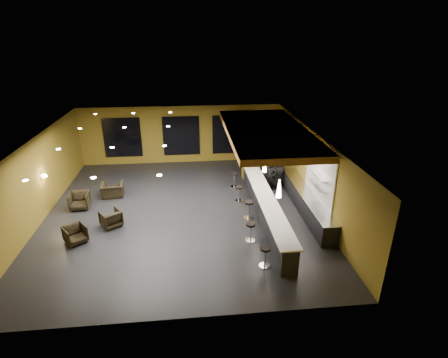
{
  "coord_description": "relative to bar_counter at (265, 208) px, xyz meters",
  "views": [
    {
      "loc": [
        0.49,
        -14.22,
        7.68
      ],
      "look_at": [
        2.0,
        0.5,
        1.3
      ],
      "focal_mm": 28.0,
      "sensor_mm": 36.0,
      "label": 1
    }
  ],
  "objects": [
    {
      "name": "pendant_0",
      "position": [
        0.0,
        -2.0,
        1.85
      ],
      "size": [
        0.2,
        0.2,
        0.7
      ],
      "primitive_type": "cone",
      "color": "white",
      "rests_on": "wood_soffit"
    },
    {
      "name": "ceiling",
      "position": [
        -3.65,
        1.0,
        3.05
      ],
      "size": [
        12.0,
        13.0,
        0.1
      ],
      "primitive_type": "cube",
      "color": "black"
    },
    {
      "name": "window_left",
      "position": [
        -7.15,
        7.44,
        1.2
      ],
      "size": [
        2.2,
        0.06,
        2.4
      ],
      "primitive_type": "cube",
      "color": "black",
      "rests_on": "wall_back"
    },
    {
      "name": "armchair_d",
      "position": [
        -7.06,
        2.89,
        -0.15
      ],
      "size": [
        1.15,
        1.03,
        0.69
      ],
      "primitive_type": "imported",
      "rotation": [
        0.0,
        0.0,
        3.24
      ],
      "color": "black",
      "rests_on": "floor"
    },
    {
      "name": "bar_stool_0",
      "position": [
        -0.72,
        -3.35,
        -0.01
      ],
      "size": [
        0.39,
        0.39,
        0.77
      ],
      "rotation": [
        0.0,
        0.0,
        0.28
      ],
      "color": "silver",
      "rests_on": "floor"
    },
    {
      "name": "pendant_1",
      "position": [
        0.0,
        0.5,
        1.85
      ],
      "size": [
        0.2,
        0.2,
        0.7
      ],
      "primitive_type": "cone",
      "color": "white",
      "rests_on": "wood_soffit"
    },
    {
      "name": "staff_c",
      "position": [
        1.33,
        3.03,
        0.34
      ],
      "size": [
        0.83,
        0.55,
        1.69
      ],
      "primitive_type": "imported",
      "rotation": [
        0.0,
        0.0,
        -0.01
      ],
      "color": "black",
      "rests_on": "floor"
    },
    {
      "name": "bar_stool_4",
      "position": [
        -0.91,
        3.41,
        0.0
      ],
      "size": [
        0.4,
        0.4,
        0.79
      ],
      "rotation": [
        0.0,
        0.0,
        0.05
      ],
      "color": "silver",
      "rests_on": "floor"
    },
    {
      "name": "column",
      "position": [
        0.0,
        4.6,
        1.25
      ],
      "size": [
        0.6,
        0.6,
        3.5
      ],
      "primitive_type": "cube",
      "color": "olive",
      "rests_on": "floor"
    },
    {
      "name": "wall_shelf_upper",
      "position": [
        2.17,
        -0.2,
        1.55
      ],
      "size": [
        0.3,
        1.5,
        0.03
      ],
      "primitive_type": "cube",
      "color": "silver",
      "rests_on": "wall_right"
    },
    {
      "name": "tile_backsplash",
      "position": [
        2.31,
        0.0,
        1.5
      ],
      "size": [
        0.06,
        3.2,
        2.4
      ],
      "primitive_type": "cube",
      "color": "white",
      "rests_on": "wall_right"
    },
    {
      "name": "wall_back",
      "position": [
        -3.65,
        7.55,
        1.25
      ],
      "size": [
        12.0,
        0.1,
        3.5
      ],
      "primitive_type": "cube",
      "color": "olive",
      "rests_on": "floor"
    },
    {
      "name": "window_center",
      "position": [
        -3.65,
        7.44,
        1.2
      ],
      "size": [
        2.2,
        0.06,
        2.4
      ],
      "primitive_type": "cube",
      "color": "black",
      "rests_on": "wall_back"
    },
    {
      "name": "prep_counter",
      "position": [
        2.0,
        0.5,
        -0.07
      ],
      "size": [
        0.7,
        6.0,
        0.86
      ],
      "primitive_type": "cube",
      "color": "black",
      "rests_on": "floor"
    },
    {
      "name": "armchair_c",
      "position": [
        -8.33,
        1.77,
        -0.11
      ],
      "size": [
        0.89,
        0.92,
        0.79
      ],
      "primitive_type": "imported",
      "rotation": [
        0.0,
        0.0,
        0.06
      ],
      "color": "black",
      "rests_on": "floor"
    },
    {
      "name": "wall_shelf_lower",
      "position": [
        2.17,
        -0.2,
        1.1
      ],
      "size": [
        0.3,
        1.5,
        0.03
      ],
      "primitive_type": "cube",
      "color": "silver",
      "rests_on": "wall_right"
    },
    {
      "name": "bar_counter",
      "position": [
        0.0,
        0.0,
        0.0
      ],
      "size": [
        0.6,
        8.0,
        1.0
      ],
      "primitive_type": "cube",
      "color": "black",
      "rests_on": "floor"
    },
    {
      "name": "bar_stool_1",
      "position": [
        -0.94,
        -1.71,
        -0.01
      ],
      "size": [
        0.39,
        0.39,
        0.77
      ],
      "rotation": [
        0.0,
        0.0,
        0.01
      ],
      "color": "silver",
      "rests_on": "floor"
    },
    {
      "name": "bar_stool_3",
      "position": [
        -0.9,
        1.77,
        -0.02
      ],
      "size": [
        0.38,
        0.38,
        0.75
      ],
      "rotation": [
        0.0,
        0.0,
        0.06
      ],
      "color": "silver",
      "rests_on": "floor"
    },
    {
      "name": "wall_front",
      "position": [
        -3.65,
        -5.55,
        1.25
      ],
      "size": [
        12.0,
        0.1,
        3.5
      ],
      "primitive_type": "cube",
      "color": "olive",
      "rests_on": "floor"
    },
    {
      "name": "pendant_2",
      "position": [
        0.0,
        3.0,
        1.85
      ],
      "size": [
        0.2,
        0.2,
        0.7
      ],
      "primitive_type": "cone",
      "color": "white",
      "rests_on": "wood_soffit"
    },
    {
      "name": "armchair_a",
      "position": [
        -7.72,
        -1.12,
        -0.15
      ],
      "size": [
        1.07,
        1.07,
        0.7
      ],
      "primitive_type": "imported",
      "rotation": [
        0.0,
        0.0,
        0.65
      ],
      "color": "black",
      "rests_on": "floor"
    },
    {
      "name": "staff_a",
      "position": [
        0.75,
        2.46,
        0.36
      ],
      "size": [
        0.73,
        0.61,
        1.72
      ],
      "primitive_type": "imported",
      "rotation": [
        0.0,
        0.0,
        -0.38
      ],
      "color": "black",
      "rests_on": "floor"
    },
    {
      "name": "armchair_b",
      "position": [
        -6.59,
        0.0,
        -0.14
      ],
      "size": [
        1.08,
        1.08,
        0.72
      ],
      "primitive_type": "imported",
      "rotation": [
        0.0,
        0.0,
        3.74
      ],
      "color": "black",
      "rests_on": "floor"
    },
    {
      "name": "wall_sconce",
      "position": [
        -9.53,
        1.5,
        1.3
      ],
      "size": [
        0.22,
        0.22,
        0.22
      ],
      "primitive_type": "sphere",
      "color": "#FFE5B2",
      "rests_on": "wall_left"
    },
    {
      "name": "wall_right",
      "position": [
        2.4,
        1.0,
        1.25
      ],
      "size": [
        0.1,
        13.0,
        3.5
      ],
      "primitive_type": "cube",
      "color": "olive",
      "rests_on": "floor"
    },
    {
      "name": "wall_left",
      "position": [
        -9.7,
        1.0,
        1.25
      ],
      "size": [
        0.1,
        13.0,
        3.5
      ],
      "primitive_type": "cube",
      "color": "olive",
      "rests_on": "floor"
    },
    {
      "name": "window_right",
      "position": [
        -0.65,
        7.44,
        1.2
      ],
      "size": [
        2.2,
        0.06,
        2.4
      ],
      "primitive_type": "cube",
      "color": "black",
      "rests_on": "wall_back"
    },
    {
      "name": "wood_soffit",
      "position": [
        0.35,
        2.0,
        2.86
      ],
      "size": [
        3.6,
        8.0,
        0.28
      ],
      "primitive_type": "cube",
      "color": "#BA7C36",
      "rests_on": "ceiling"
    },
    {
      "name": "floor",
      "position": [
        -3.65,
        1.0,
        -0.55
      ],
      "size": [
        12.0,
        13.0,
        0.1
      ],
      "primitive_type": "cube",
      "color": "black",
      "rests_on": "ground"
    },
    {
      "name": "staff_b",
      "position": [
        1.1,
        3.35,
        0.3
      ],
      "size": [
        0.78,
        0.61,
        1.59
      ],
      "primitive_type": "imported",
      "rotation": [
        0.0,
        0.0,
        -0.01
      ],
      "color": "black",
      "rests_on": "floor"
    },
    {
      "name": "prep_top",
      "position": [
        2.0,
        0.5,
        0.39
      ],
      "size": [
        0.72,
        6.0,
        0.03
      ],
      "primitive_type": "cube",
      "color": "silver",
      "rests_on": "prep_counter"
    },
    {
      "name": "bar_stool_2",
      "position": [
        -0.71,
        0.05,
        0.02
      ],
      "size": [
        0.41,
        0.41,
        0.82
      ],
      "rotation": [
        0.0,
        0.0,
        0.13
      ],
      "color": "silver",
      "rests_on": "floor"
    },
    {
      "name": "bar_top",
      "position": [
        0.0,
        0.0,
        0.52
      ],
      "size": [
        0.78,
        8.1,
        0.05
      ],
      "primitive_type": "cube",
      "color": "silver",
      "rests_on": "bar_counter"
    }
  ]
}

